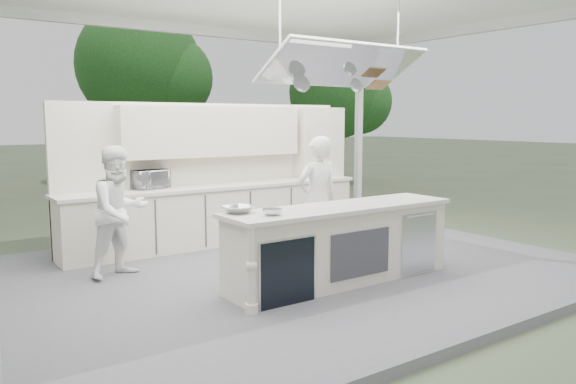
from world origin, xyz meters
TOP-DOWN VIEW (x-y plane):
  - ground at (0.00, 0.00)m, footprint 90.00×90.00m
  - stage_deck at (0.00, 0.00)m, footprint 8.00×6.00m
  - demo_island at (0.18, -0.91)m, footprint 3.10×0.79m
  - back_counter at (0.00, 1.90)m, footprint 5.08×0.72m
  - back_wall_unit at (0.44, 2.11)m, footprint 5.05×0.48m
  - tree_cluster at (-0.16, 9.77)m, footprint 19.55×9.40m
  - head_chef at (0.56, 0.03)m, footprint 0.66×0.46m
  - sous_chef at (-1.93, 0.91)m, footprint 0.96×0.84m
  - toaster_oven at (-1.07, 2.08)m, footprint 0.59×0.47m
  - bowl_large at (-1.10, -0.65)m, footprint 0.40×0.40m
  - bowl_small at (-0.86, -0.98)m, footprint 0.27×0.27m

SIDE VIEW (x-z plane):
  - ground at x=0.00m, z-range 0.00..0.00m
  - stage_deck at x=0.00m, z-range 0.00..0.12m
  - demo_island at x=0.18m, z-range 0.12..1.07m
  - back_counter at x=0.00m, z-range 0.12..1.07m
  - sous_chef at x=-1.93m, z-range 0.12..1.79m
  - head_chef at x=0.56m, z-range 0.12..1.89m
  - bowl_small at x=-0.86m, z-range 1.07..1.14m
  - bowl_large at x=-1.10m, z-range 1.07..1.15m
  - toaster_oven at x=-1.07m, z-range 1.07..1.36m
  - back_wall_unit at x=0.44m, z-range 0.45..2.70m
  - tree_cluster at x=-0.16m, z-range 0.36..6.21m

